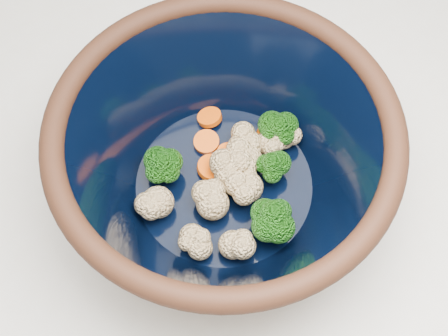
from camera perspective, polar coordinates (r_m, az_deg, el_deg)
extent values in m
cube|color=silver|center=(1.12, 0.01, -11.03)|extent=(1.20, 1.20, 0.90)
cylinder|color=black|center=(0.68, 0.00, -2.44)|extent=(0.20, 0.20, 0.01)
torus|color=black|center=(0.57, 0.00, 3.26)|extent=(0.33, 0.33, 0.02)
cylinder|color=black|center=(0.66, 0.00, -1.50)|extent=(0.19, 0.19, 0.00)
cylinder|color=#608442|center=(0.65, -5.50, -0.52)|extent=(0.01, 0.01, 0.02)
ellipsoid|color=#216C14|center=(0.64, -5.67, 0.38)|extent=(0.04, 0.04, 0.03)
cylinder|color=#608442|center=(0.63, 4.43, -5.34)|extent=(0.01, 0.01, 0.02)
ellipsoid|color=#216C14|center=(0.60, 4.60, -4.37)|extent=(0.05, 0.05, 0.04)
cylinder|color=#608442|center=(0.68, 4.90, 2.81)|extent=(0.01, 0.01, 0.02)
ellipsoid|color=#216C14|center=(0.66, 5.05, 3.79)|extent=(0.04, 0.04, 0.03)
cylinder|color=#608442|center=(0.65, 4.30, -0.47)|extent=(0.01, 0.01, 0.02)
ellipsoid|color=#216C14|center=(0.64, 4.42, 0.38)|extent=(0.04, 0.04, 0.03)
sphere|color=beige|center=(0.64, 2.16, -1.76)|extent=(0.03, 0.03, 0.03)
sphere|color=beige|center=(0.67, 5.39, 2.82)|extent=(0.03, 0.03, 0.03)
sphere|color=beige|center=(0.67, 4.08, 2.33)|extent=(0.03, 0.03, 0.03)
sphere|color=beige|center=(0.64, 0.58, -0.56)|extent=(0.03, 0.03, 0.03)
sphere|color=beige|center=(0.61, -2.22, -7.27)|extent=(0.03, 0.03, 0.03)
sphere|color=beige|center=(0.62, -2.92, -6.31)|extent=(0.03, 0.03, 0.03)
sphere|color=beige|center=(0.65, 2.15, 0.80)|extent=(0.03, 0.03, 0.03)
sphere|color=beige|center=(0.63, -1.04, -3.28)|extent=(0.03, 0.03, 0.03)
sphere|color=beige|center=(0.63, -6.07, -3.13)|extent=(0.03, 0.03, 0.03)
sphere|color=beige|center=(0.61, 0.81, -7.04)|extent=(0.03, 0.03, 0.03)
sphere|color=beige|center=(0.66, 2.16, 2.14)|extent=(0.03, 0.03, 0.03)
cylinder|color=#E7560A|center=(0.69, -1.33, 4.66)|extent=(0.03, 0.03, 0.01)
cylinder|color=#E7560A|center=(0.66, -1.13, 0.02)|extent=(0.03, 0.03, 0.01)
cylinder|color=#E7560A|center=(0.68, 4.27, 3.00)|extent=(0.03, 0.03, 0.01)
cylinder|color=#E7560A|center=(0.67, 0.43, 1.23)|extent=(0.03, 0.03, 0.01)
cylinder|color=#E7560A|center=(0.67, -1.61, 2.40)|extent=(0.03, 0.03, 0.01)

